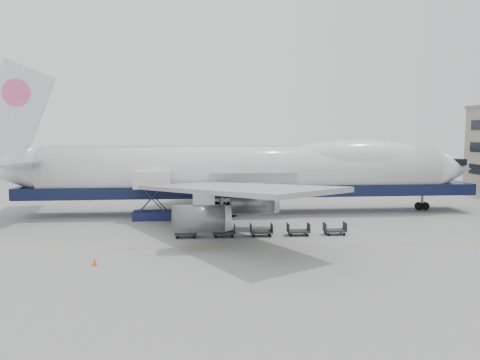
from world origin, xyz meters
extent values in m
plane|color=gray|center=(0.00, 0.00, 0.00)|extent=(260.00, 260.00, 0.00)
cube|color=gold|center=(0.00, -6.00, 0.01)|extent=(60.00, 0.15, 0.01)
cube|color=slate|center=(-10.00, 70.00, 3.50)|extent=(110.00, 8.00, 7.00)
cylinder|color=white|center=(0.00, 12.00, 5.70)|extent=(52.00, 6.40, 6.40)
cube|color=#0E1433|center=(1.00, 12.00, 3.14)|extent=(60.00, 5.76, 1.50)
cone|color=white|center=(29.00, 12.00, 5.70)|extent=(6.00, 6.40, 6.40)
cone|color=white|center=(-30.50, 12.00, 6.30)|extent=(9.00, 6.40, 6.40)
ellipsoid|color=white|center=(15.60, 12.00, 7.46)|extent=(20.67, 5.78, 4.56)
cube|color=white|center=(-29.00, 12.00, 13.20)|extent=(10.52, 0.50, 13.56)
cylinder|color=pink|center=(-28.50, 12.00, 15.70)|extent=(3.40, 0.30, 3.40)
cube|color=#9EA0A3|center=(-3.00, -2.28, 5.10)|extent=(20.35, 26.74, 2.26)
cube|color=#9EA0A3|center=(-3.00, 26.28, 5.10)|extent=(20.35, 26.74, 2.26)
cylinder|color=#595B60|center=(-6.00, 31.00, 2.90)|extent=(4.80, 2.60, 2.60)
cylinder|color=#595B60|center=(0.00, 22.00, 2.90)|extent=(4.80, 2.60, 2.60)
cylinder|color=#595B60|center=(0.00, 2.00, 2.90)|extent=(4.80, 2.60, 2.60)
cylinder|color=#595B60|center=(-6.00, -7.00, 2.90)|extent=(4.80, 2.60, 2.60)
cylinder|color=slate|center=(25.00, 12.00, 1.25)|extent=(0.36, 0.36, 2.50)
cylinder|color=black|center=(25.00, 12.00, 0.55)|extent=(1.10, 0.45, 1.10)
cylinder|color=slate|center=(-3.00, 9.00, 1.25)|extent=(0.36, 0.36, 2.50)
cylinder|color=black|center=(-3.00, 9.00, 0.55)|extent=(1.10, 0.45, 1.10)
cylinder|color=slate|center=(-3.00, 15.00, 1.25)|extent=(0.36, 0.36, 2.50)
cylinder|color=black|center=(-3.00, 15.00, 0.55)|extent=(1.10, 0.45, 1.10)
cube|color=#181C4A|center=(-11.62, 8.27, 0.53)|extent=(4.85, 2.35, 1.06)
cube|color=silver|center=(-11.62, 8.27, 5.00)|extent=(4.46, 2.54, 2.13)
cube|color=#181C4A|center=(-11.62, 7.21, 2.80)|extent=(3.46, 0.14, 3.82)
cube|color=#181C4A|center=(-11.62, 9.33, 2.80)|extent=(3.46, 0.14, 3.82)
cube|color=slate|center=(-11.62, 9.82, 5.00)|extent=(2.33, 1.17, 0.15)
cylinder|color=black|center=(-13.36, 7.30, 0.44)|extent=(0.87, 0.34, 0.87)
cylinder|color=black|center=(-13.36, 9.24, 0.44)|extent=(0.87, 0.34, 0.87)
cylinder|color=black|center=(-9.87, 7.30, 0.44)|extent=(0.87, 0.34, 0.87)
cylinder|color=black|center=(-9.87, 9.24, 0.44)|extent=(0.87, 0.34, 0.87)
cone|color=#FE620D|center=(-14.50, -11.51, 0.32)|extent=(0.41, 0.41, 0.64)
cube|color=#FE620D|center=(-14.50, -11.51, 0.02)|extent=(0.43, 0.43, 0.03)
cube|color=#2D2D30|center=(-7.31, -2.08, 0.45)|extent=(2.30, 1.35, 0.18)
cube|color=#2D2D30|center=(-8.41, -2.08, 0.85)|extent=(0.08, 1.35, 0.90)
cube|color=#2D2D30|center=(-6.21, -2.08, 0.85)|extent=(0.08, 1.35, 0.90)
cylinder|color=black|center=(-8.16, -2.63, 0.15)|extent=(0.30, 0.12, 0.30)
cylinder|color=black|center=(-8.16, -1.53, 0.15)|extent=(0.30, 0.12, 0.30)
cylinder|color=black|center=(-6.46, -2.63, 0.15)|extent=(0.30, 0.12, 0.30)
cylinder|color=black|center=(-6.46, -1.53, 0.15)|extent=(0.30, 0.12, 0.30)
cube|color=#2D2D30|center=(-3.39, -2.08, 0.45)|extent=(2.30, 1.35, 0.18)
cube|color=#2D2D30|center=(-4.49, -2.08, 0.85)|extent=(0.08, 1.35, 0.90)
cube|color=#2D2D30|center=(-2.29, -2.08, 0.85)|extent=(0.08, 1.35, 0.90)
cylinder|color=black|center=(-4.24, -2.63, 0.15)|extent=(0.30, 0.12, 0.30)
cylinder|color=black|center=(-4.24, -1.53, 0.15)|extent=(0.30, 0.12, 0.30)
cylinder|color=black|center=(-2.54, -2.63, 0.15)|extent=(0.30, 0.12, 0.30)
cylinder|color=black|center=(-2.54, -1.53, 0.15)|extent=(0.30, 0.12, 0.30)
cube|color=#2D2D30|center=(0.53, -2.08, 0.45)|extent=(2.30, 1.35, 0.18)
cube|color=#2D2D30|center=(-0.57, -2.08, 0.85)|extent=(0.08, 1.35, 0.90)
cube|color=#2D2D30|center=(1.63, -2.08, 0.85)|extent=(0.08, 1.35, 0.90)
cylinder|color=black|center=(-0.32, -2.63, 0.15)|extent=(0.30, 0.12, 0.30)
cylinder|color=black|center=(-0.32, -1.53, 0.15)|extent=(0.30, 0.12, 0.30)
cylinder|color=black|center=(1.38, -2.63, 0.15)|extent=(0.30, 0.12, 0.30)
cylinder|color=black|center=(1.38, -1.53, 0.15)|extent=(0.30, 0.12, 0.30)
cube|color=#2D2D30|center=(4.46, -2.08, 0.45)|extent=(2.30, 1.35, 0.18)
cube|color=#2D2D30|center=(3.36, -2.08, 0.85)|extent=(0.08, 1.35, 0.90)
cube|color=#2D2D30|center=(5.56, -2.08, 0.85)|extent=(0.08, 1.35, 0.90)
cylinder|color=black|center=(3.61, -2.63, 0.15)|extent=(0.30, 0.12, 0.30)
cylinder|color=black|center=(3.61, -1.53, 0.15)|extent=(0.30, 0.12, 0.30)
cylinder|color=black|center=(5.31, -2.63, 0.15)|extent=(0.30, 0.12, 0.30)
cylinder|color=black|center=(5.31, -1.53, 0.15)|extent=(0.30, 0.12, 0.30)
cube|color=#2D2D30|center=(8.38, -2.08, 0.45)|extent=(2.30, 1.35, 0.18)
cube|color=#2D2D30|center=(7.28, -2.08, 0.85)|extent=(0.08, 1.35, 0.90)
cube|color=#2D2D30|center=(9.48, -2.08, 0.85)|extent=(0.08, 1.35, 0.90)
cylinder|color=black|center=(7.53, -2.63, 0.15)|extent=(0.30, 0.12, 0.30)
cylinder|color=black|center=(7.53, -1.53, 0.15)|extent=(0.30, 0.12, 0.30)
cylinder|color=black|center=(9.23, -2.63, 0.15)|extent=(0.30, 0.12, 0.30)
cylinder|color=black|center=(9.23, -1.53, 0.15)|extent=(0.30, 0.12, 0.30)
camera|label=1|loc=(-6.05, -49.62, 10.94)|focal=35.00mm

